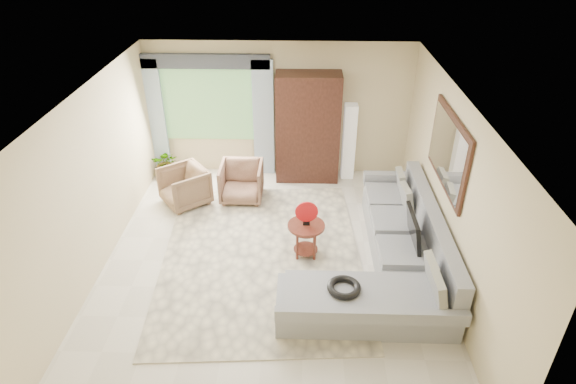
{
  "coord_description": "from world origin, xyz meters",
  "views": [
    {
      "loc": [
        0.44,
        -5.7,
        4.66
      ],
      "look_at": [
        0.25,
        0.35,
        1.05
      ],
      "focal_mm": 30.0,
      "sensor_mm": 36.0,
      "label": 1
    }
  ],
  "objects_px": {
    "tv_screen": "(414,229)",
    "floor_lamp": "(349,142)",
    "armchair_left": "(184,187)",
    "armoire": "(308,128)",
    "potted_plant": "(166,163)",
    "sectional_sofa": "(393,258)",
    "coffee_table": "(306,239)",
    "armchair_right": "(241,182)"
  },
  "relations": [
    {
      "from": "armoire",
      "to": "armchair_left",
      "type": "bearing_deg",
      "value": -154.2
    },
    {
      "from": "tv_screen",
      "to": "armchair_right",
      "type": "xyz_separation_m",
      "value": [
        -2.69,
        1.91,
        -0.37
      ]
    },
    {
      "from": "tv_screen",
      "to": "coffee_table",
      "type": "distance_m",
      "value": 1.6
    },
    {
      "from": "armchair_right",
      "to": "floor_lamp",
      "type": "bearing_deg",
      "value": 25.27
    },
    {
      "from": "coffee_table",
      "to": "armchair_left",
      "type": "xyz_separation_m",
      "value": [
        -2.17,
        1.44,
        0.05
      ]
    },
    {
      "from": "armchair_right",
      "to": "coffee_table",
      "type": "bearing_deg",
      "value": -54.08
    },
    {
      "from": "tv_screen",
      "to": "coffee_table",
      "type": "xyz_separation_m",
      "value": [
        -1.52,
        0.27,
        -0.42
      ]
    },
    {
      "from": "sectional_sofa",
      "to": "armoire",
      "type": "xyz_separation_m",
      "value": [
        -1.23,
        2.9,
        0.77
      ]
    },
    {
      "from": "coffee_table",
      "to": "floor_lamp",
      "type": "xyz_separation_m",
      "value": [
        0.82,
        2.56,
        0.45
      ]
    },
    {
      "from": "tv_screen",
      "to": "armoire",
      "type": "distance_m",
      "value": 3.17
    },
    {
      "from": "sectional_sofa",
      "to": "armoire",
      "type": "distance_m",
      "value": 3.24
    },
    {
      "from": "sectional_sofa",
      "to": "floor_lamp",
      "type": "xyz_separation_m",
      "value": [
        -0.43,
        2.96,
        0.47
      ]
    },
    {
      "from": "sectional_sofa",
      "to": "armoire",
      "type": "bearing_deg",
      "value": 113.06
    },
    {
      "from": "sectional_sofa",
      "to": "armchair_left",
      "type": "relative_size",
      "value": 4.54
    },
    {
      "from": "armchair_left",
      "to": "armoire",
      "type": "bearing_deg",
      "value": 78.14
    },
    {
      "from": "sectional_sofa",
      "to": "armoire",
      "type": "relative_size",
      "value": 1.65
    },
    {
      "from": "armchair_right",
      "to": "armoire",
      "type": "height_order",
      "value": "armoire"
    },
    {
      "from": "armchair_left",
      "to": "floor_lamp",
      "type": "xyz_separation_m",
      "value": [
        3.0,
        1.12,
        0.4
      ]
    },
    {
      "from": "coffee_table",
      "to": "potted_plant",
      "type": "xyz_separation_m",
      "value": [
        -2.77,
        2.46,
        -0.02
      ]
    },
    {
      "from": "coffee_table",
      "to": "floor_lamp",
      "type": "height_order",
      "value": "floor_lamp"
    },
    {
      "from": "armchair_left",
      "to": "armoire",
      "type": "xyz_separation_m",
      "value": [
        2.2,
        1.06,
        0.7
      ]
    },
    {
      "from": "armchair_left",
      "to": "floor_lamp",
      "type": "relative_size",
      "value": 0.51
    },
    {
      "from": "armchair_left",
      "to": "floor_lamp",
      "type": "height_order",
      "value": "floor_lamp"
    },
    {
      "from": "armoire",
      "to": "armchair_right",
      "type": "bearing_deg",
      "value": -143.95
    },
    {
      "from": "sectional_sofa",
      "to": "potted_plant",
      "type": "height_order",
      "value": "sectional_sofa"
    },
    {
      "from": "coffee_table",
      "to": "armchair_right",
      "type": "distance_m",
      "value": 2.01
    },
    {
      "from": "sectional_sofa",
      "to": "floor_lamp",
      "type": "relative_size",
      "value": 2.31
    },
    {
      "from": "armchair_left",
      "to": "sectional_sofa",
      "type": "bearing_deg",
      "value": 24.17
    },
    {
      "from": "tv_screen",
      "to": "coffee_table",
      "type": "relative_size",
      "value": 1.31
    },
    {
      "from": "sectional_sofa",
      "to": "potted_plant",
      "type": "xyz_separation_m",
      "value": [
        -4.03,
        2.86,
        -0.0
      ]
    },
    {
      "from": "armoire",
      "to": "tv_screen",
      "type": "bearing_deg",
      "value": -61.62
    },
    {
      "from": "sectional_sofa",
      "to": "armchair_left",
      "type": "bearing_deg",
      "value": 151.83
    },
    {
      "from": "coffee_table",
      "to": "floor_lamp",
      "type": "relative_size",
      "value": 0.38
    },
    {
      "from": "armchair_right",
      "to": "potted_plant",
      "type": "distance_m",
      "value": 1.8
    },
    {
      "from": "floor_lamp",
      "to": "armchair_left",
      "type": "bearing_deg",
      "value": -159.47
    },
    {
      "from": "potted_plant",
      "to": "floor_lamp",
      "type": "relative_size",
      "value": 0.37
    },
    {
      "from": "tv_screen",
      "to": "armchair_right",
      "type": "bearing_deg",
      "value": 144.68
    },
    {
      "from": "coffee_table",
      "to": "potted_plant",
      "type": "distance_m",
      "value": 3.71
    },
    {
      "from": "tv_screen",
      "to": "floor_lamp",
      "type": "bearing_deg",
      "value": 103.87
    },
    {
      "from": "floor_lamp",
      "to": "tv_screen",
      "type": "bearing_deg",
      "value": -76.13
    },
    {
      "from": "armchair_right",
      "to": "armchair_left",
      "type": "bearing_deg",
      "value": -168.8
    },
    {
      "from": "coffee_table",
      "to": "potted_plant",
      "type": "bearing_deg",
      "value": 138.38
    }
  ]
}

